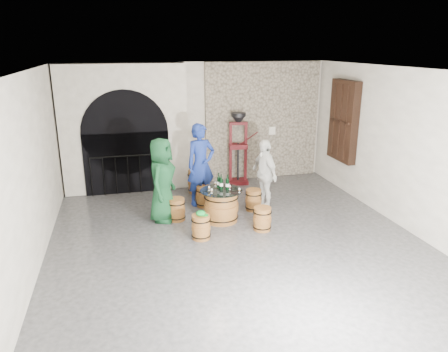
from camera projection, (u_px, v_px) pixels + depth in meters
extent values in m
plane|color=#313133|center=(238.00, 244.00, 8.04)|extent=(8.00, 8.00, 0.00)
plane|color=silver|center=(198.00, 124.00, 11.28)|extent=(8.00, 0.00, 8.00)
plane|color=silver|center=(361.00, 275.00, 3.86)|extent=(8.00, 0.00, 8.00)
plane|color=silver|center=(28.00, 177.00, 6.75)|extent=(0.00, 8.00, 8.00)
plane|color=silver|center=(409.00, 151.00, 8.39)|extent=(0.00, 8.00, 8.00)
plane|color=beige|center=(240.00, 70.00, 7.10)|extent=(8.00, 8.00, 0.00)
cube|color=gray|center=(262.00, 121.00, 11.64)|extent=(3.20, 0.12, 3.18)
cube|color=silver|center=(125.00, 129.00, 10.60)|extent=(3.10, 0.50, 3.18)
cube|color=black|center=(127.00, 163.00, 10.60)|extent=(2.10, 0.03, 1.55)
cylinder|color=black|center=(125.00, 133.00, 10.37)|extent=(2.10, 0.03, 2.10)
cylinder|color=black|center=(127.00, 156.00, 10.48)|extent=(1.79, 0.04, 0.04)
cylinder|color=black|center=(91.00, 177.00, 10.42)|extent=(0.02, 0.02, 0.98)
cylinder|color=black|center=(104.00, 177.00, 10.49)|extent=(0.02, 0.02, 0.98)
cylinder|color=black|center=(116.00, 176.00, 10.55)|extent=(0.02, 0.02, 0.98)
cylinder|color=black|center=(128.00, 175.00, 10.62)|extent=(0.02, 0.02, 0.98)
cylinder|color=black|center=(140.00, 174.00, 10.69)|extent=(0.02, 0.02, 0.98)
cylinder|color=black|center=(152.00, 173.00, 10.76)|extent=(0.02, 0.02, 0.98)
cylinder|color=black|center=(164.00, 172.00, 10.83)|extent=(0.02, 0.02, 0.98)
cube|color=black|center=(344.00, 121.00, 10.52)|extent=(0.20, 1.10, 2.00)
cube|color=black|center=(342.00, 121.00, 10.51)|extent=(0.06, 0.88, 1.76)
cube|color=black|center=(343.00, 121.00, 10.52)|extent=(0.22, 0.92, 0.06)
cube|color=black|center=(349.00, 123.00, 10.25)|extent=(0.22, 0.06, 1.80)
cube|color=black|center=(343.00, 121.00, 10.52)|extent=(0.22, 0.06, 1.80)
cube|color=black|center=(337.00, 119.00, 10.79)|extent=(0.22, 0.06, 1.80)
cylinder|color=#935F2A|center=(221.00, 206.00, 9.00)|extent=(0.69, 0.69, 0.65)
cylinder|color=#935F2A|center=(221.00, 206.00, 9.00)|extent=(0.73, 0.73, 0.14)
torus|color=black|center=(221.00, 216.00, 9.07)|extent=(0.74, 0.74, 0.02)
torus|color=black|center=(221.00, 197.00, 8.93)|extent=(0.74, 0.74, 0.02)
cylinder|color=#935F2A|center=(221.00, 192.00, 8.90)|extent=(0.70, 0.70, 0.02)
cylinder|color=black|center=(221.00, 190.00, 8.89)|extent=(0.89, 0.89, 0.01)
cylinder|color=#935F2A|center=(177.00, 210.00, 9.06)|extent=(0.35, 0.35, 0.47)
cylinder|color=#935F2A|center=(177.00, 210.00, 9.06)|extent=(0.37, 0.37, 0.10)
torus|color=black|center=(177.00, 217.00, 9.11)|extent=(0.38, 0.38, 0.02)
torus|color=black|center=(176.00, 203.00, 9.02)|extent=(0.38, 0.38, 0.02)
cylinder|color=#935F2A|center=(176.00, 199.00, 8.99)|extent=(0.35, 0.35, 0.02)
cylinder|color=#935F2A|center=(204.00, 197.00, 9.86)|extent=(0.35, 0.35, 0.47)
cylinder|color=#935F2A|center=(204.00, 197.00, 9.86)|extent=(0.37, 0.37, 0.10)
torus|color=black|center=(204.00, 203.00, 9.90)|extent=(0.38, 0.38, 0.02)
torus|color=black|center=(204.00, 190.00, 9.81)|extent=(0.38, 0.38, 0.02)
cylinder|color=#935F2A|center=(204.00, 187.00, 9.78)|extent=(0.35, 0.35, 0.02)
cylinder|color=#935F2A|center=(253.00, 200.00, 9.62)|extent=(0.35, 0.35, 0.47)
cylinder|color=#935F2A|center=(253.00, 200.00, 9.62)|extent=(0.37, 0.37, 0.10)
torus|color=black|center=(253.00, 207.00, 9.67)|extent=(0.38, 0.38, 0.02)
torus|color=black|center=(254.00, 194.00, 9.57)|extent=(0.38, 0.38, 0.02)
cylinder|color=#935F2A|center=(254.00, 190.00, 9.55)|extent=(0.35, 0.35, 0.02)
cylinder|color=#935F2A|center=(262.00, 219.00, 8.58)|extent=(0.35, 0.35, 0.47)
cylinder|color=#935F2A|center=(262.00, 219.00, 8.58)|extent=(0.37, 0.37, 0.10)
torus|color=black|center=(262.00, 226.00, 8.62)|extent=(0.38, 0.38, 0.02)
torus|color=black|center=(262.00, 212.00, 8.53)|extent=(0.38, 0.38, 0.02)
cylinder|color=#935F2A|center=(263.00, 208.00, 8.51)|extent=(0.35, 0.35, 0.02)
cylinder|color=#935F2A|center=(201.00, 227.00, 8.19)|extent=(0.35, 0.35, 0.47)
cylinder|color=#935F2A|center=(201.00, 227.00, 8.19)|extent=(0.37, 0.37, 0.10)
torus|color=black|center=(201.00, 235.00, 8.24)|extent=(0.38, 0.38, 0.02)
torus|color=black|center=(201.00, 220.00, 8.14)|extent=(0.38, 0.38, 0.02)
cylinder|color=#935F2A|center=(201.00, 216.00, 8.12)|extent=(0.35, 0.35, 0.02)
ellipsoid|color=#0C8A29|center=(201.00, 213.00, 8.10)|extent=(0.18, 0.18, 0.10)
cylinder|color=#0C8A29|center=(205.00, 215.00, 8.10)|extent=(0.12, 0.12, 0.01)
imported|color=#124021|center=(162.00, 180.00, 8.88)|extent=(0.90, 1.04, 1.80)
imported|color=navy|center=(201.00, 165.00, 9.78)|extent=(0.80, 0.63, 1.92)
imported|color=silver|center=(264.00, 174.00, 9.65)|extent=(0.57, 1.00, 1.60)
cylinder|color=black|center=(221.00, 184.00, 8.93)|extent=(0.07, 0.07, 0.22)
cylinder|color=white|center=(221.00, 184.00, 8.93)|extent=(0.08, 0.08, 0.06)
cone|color=black|center=(221.00, 178.00, 8.89)|extent=(0.07, 0.07, 0.05)
cylinder|color=black|center=(221.00, 176.00, 8.88)|extent=(0.03, 0.03, 0.07)
cylinder|color=black|center=(227.00, 185.00, 8.90)|extent=(0.07, 0.07, 0.22)
cylinder|color=white|center=(227.00, 185.00, 8.90)|extent=(0.08, 0.08, 0.06)
cone|color=black|center=(227.00, 179.00, 8.86)|extent=(0.07, 0.07, 0.05)
cylinder|color=black|center=(227.00, 176.00, 8.85)|extent=(0.03, 0.03, 0.07)
cylinder|color=black|center=(219.00, 183.00, 9.02)|extent=(0.07, 0.07, 0.22)
cylinder|color=white|center=(219.00, 183.00, 9.03)|extent=(0.08, 0.08, 0.06)
cone|color=black|center=(219.00, 177.00, 8.99)|extent=(0.07, 0.07, 0.05)
cylinder|color=black|center=(219.00, 175.00, 8.97)|extent=(0.03, 0.03, 0.07)
cylinder|color=#935F2A|center=(196.00, 182.00, 10.76)|extent=(0.40, 0.40, 0.57)
cylinder|color=#935F2A|center=(196.00, 182.00, 10.76)|extent=(0.43, 0.43, 0.12)
torus|color=black|center=(196.00, 189.00, 10.81)|extent=(0.44, 0.44, 0.02)
torus|color=black|center=(196.00, 175.00, 10.70)|extent=(0.44, 0.44, 0.02)
cylinder|color=#935F2A|center=(196.00, 171.00, 10.67)|extent=(0.41, 0.41, 0.02)
cube|color=#450B10|center=(238.00, 181.00, 11.54)|extent=(0.58, 0.49, 0.10)
cube|color=#450B10|center=(238.00, 146.00, 11.25)|extent=(0.51, 0.36, 0.12)
cube|color=#450B10|center=(238.00, 123.00, 11.07)|extent=(0.49, 0.18, 0.07)
cylinder|color=black|center=(238.00, 162.00, 11.38)|extent=(0.06, 0.06, 1.02)
cylinder|color=black|center=(238.00, 114.00, 11.00)|extent=(0.39, 0.39, 0.09)
cone|color=black|center=(238.00, 119.00, 11.04)|extent=(0.39, 0.39, 0.20)
cube|color=#450B10|center=(231.00, 153.00, 11.28)|extent=(0.08, 0.08, 1.62)
cube|color=#450B10|center=(246.00, 152.00, 11.33)|extent=(0.08, 0.08, 1.62)
cylinder|color=#450B10|center=(250.00, 138.00, 11.18)|extent=(0.44, 0.09, 0.32)
cube|color=silver|center=(272.00, 130.00, 11.70)|extent=(0.18, 0.10, 0.22)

